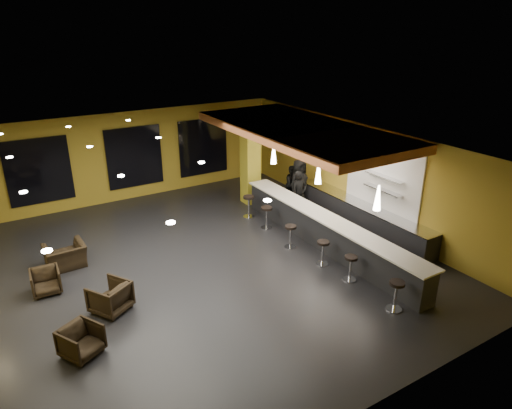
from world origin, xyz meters
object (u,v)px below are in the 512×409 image
staff_b (293,185)px  bar_stool_2 (323,250)px  armchair_d (65,256)px  column (250,160)px  pendant_0 (378,198)px  bar_stool_5 (249,204)px  armchair_c (46,281)px  prep_counter (361,216)px  armchair_b (110,297)px  staff_a (299,194)px  pendant_2 (274,154)px  bar_stool_0 (396,292)px  pendant_1 (318,173)px  bar_stool_4 (267,215)px  bar_counter (325,233)px  armchair_a (81,341)px  bar_stool_1 (351,265)px  bar_stool_3 (291,234)px  staff_c (299,184)px

staff_b → bar_stool_2: size_ratio=2.03×
armchair_d → staff_b: bearing=-177.8°
column → pendant_0: size_ratio=5.00×
column → bar_stool_5: column is taller
pendant_0 → armchair_c: 9.06m
pendant_0 → armchair_c: pendant_0 is taller
column → prep_counter: bearing=-64.0°
bar_stool_5 → pendant_0: bearing=-81.1°
armchair_b → column: bearing=-177.8°
staff_a → armchair_c: (-8.76, -0.66, -0.52)m
armchair_b → armchair_c: 2.11m
pendant_0 → staff_a: 4.80m
pendant_0 → pendant_2: bearing=90.0°
armchair_d → bar_stool_5: bearing=-179.2°
prep_counter → column: bearing=116.0°
pendant_2 → bar_stool_0: bearing=-96.1°
bar_stool_0 → column: bearing=85.1°
pendant_1 → staff_b: 3.78m
pendant_2 → bar_stool_4: size_ratio=0.89×
bar_counter → bar_stool_5: size_ratio=9.72×
prep_counter → staff_a: size_ratio=3.49×
pendant_1 → bar_stool_5: size_ratio=0.85×
armchair_a → bar_stool_0: (7.00, -2.36, 0.16)m
prep_counter → bar_stool_1: prep_counter is taller
column → staff_a: size_ratio=2.04×
prep_counter → pendant_2: (-2.00, 2.50, 1.92)m
bar_stool_2 → bar_stool_4: size_ratio=0.96×
pendant_2 → pendant_1: bearing=-90.0°
staff_a → bar_stool_3: bearing=-131.9°
pendant_0 → bar_stool_4: (-0.81, 4.18, -1.85)m
pendant_0 → pendant_1: same height
pendant_2 → staff_b: bearing=25.6°
bar_stool_0 → bar_stool_4: bearing=91.1°
staff_a → armchair_a: staff_a is taller
bar_stool_0 → bar_stool_1: (0.01, 1.64, -0.04)m
armchair_a → bar_stool_4: 7.67m
armchair_c → armchair_d: 1.36m
staff_c → bar_stool_0: size_ratio=2.36×
pendant_1 → armchair_b: size_ratio=0.82×
bar_stool_4 → prep_counter: bearing=-30.8°
column → staff_c: bearing=-46.5°
staff_a → staff_b: size_ratio=1.12×
bar_stool_1 → armchair_d: bearing=143.3°
staff_b → armchair_b: size_ratio=1.78×
prep_counter → bar_stool_4: prep_counter is taller
bar_stool_5 → armchair_c: bearing=-168.1°
armchair_b → bar_stool_3: size_ratio=1.13×
bar_stool_0 → bar_stool_4: bar_stool_0 is taller
pendant_0 → pendant_1: bearing=90.0°
column → bar_stool_0: (-0.70, -8.15, -1.24)m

